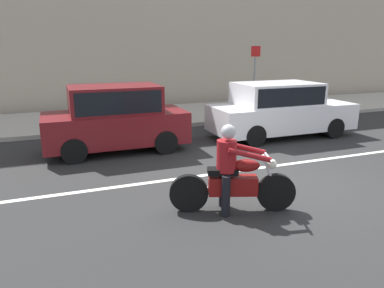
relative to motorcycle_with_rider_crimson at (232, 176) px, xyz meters
name	(u,v)px	position (x,y,z in m)	size (l,w,h in m)	color
ground_plane	(280,181)	(1.64, 0.94, -0.64)	(80.00, 80.00, 0.00)	#272727
sidewalk_slab	(168,115)	(1.64, 8.94, -0.57)	(40.00, 4.40, 0.14)	#A8A399
lane_marking_stripe	(262,168)	(1.75, 1.84, -0.63)	(18.00, 0.14, 0.01)	silver
motorcycle_with_rider_crimson	(232,176)	(0.00, 0.00, 0.00)	(2.11, 0.96, 1.56)	black
parked_sedan_white	(280,109)	(3.92, 4.37, 0.25)	(4.61, 1.82, 1.72)	silver
parked_hatchback_maroon	(115,118)	(-1.22, 4.58, 0.29)	(3.79, 1.76, 1.80)	maroon
street_sign_post	(255,71)	(5.60, 8.84, 1.14)	(0.44, 0.08, 2.72)	gray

